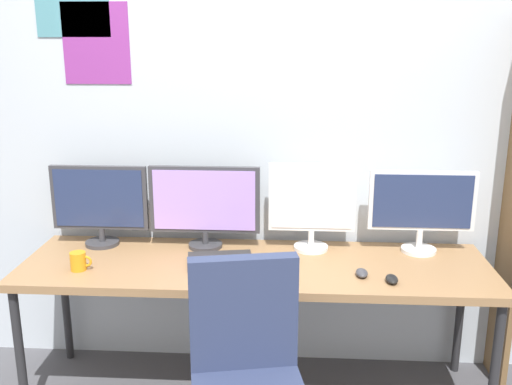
{
  "coord_description": "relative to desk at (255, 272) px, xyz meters",
  "views": [
    {
      "loc": [
        0.17,
        -2.11,
        1.84
      ],
      "look_at": [
        0.0,
        0.65,
        1.09
      ],
      "focal_mm": 41.06,
      "sensor_mm": 36.0,
      "label": 1
    }
  ],
  "objects": [
    {
      "name": "mouse_right_side",
      "position": [
        0.64,
        -0.2,
        0.07
      ],
      "size": [
        0.06,
        0.1,
        0.03
      ],
      "primitive_type": "ellipsoid",
      "color": "black",
      "rests_on": "desk"
    },
    {
      "name": "monitor_far_right",
      "position": [
        0.84,
        0.21,
        0.3
      ],
      "size": [
        0.54,
        0.18,
        0.43
      ],
      "color": "silver",
      "rests_on": "desk"
    },
    {
      "name": "coffee_mug",
      "position": [
        -0.84,
        -0.14,
        0.09
      ],
      "size": [
        0.11,
        0.08,
        0.09
      ],
      "color": "orange",
      "rests_on": "desk"
    },
    {
      "name": "monitor_far_left",
      "position": [
        -0.84,
        0.21,
        0.29
      ],
      "size": [
        0.51,
        0.18,
        0.43
      ],
      "color": "#38383D",
      "rests_on": "desk"
    },
    {
      "name": "laptop_closed",
      "position": [
        -0.17,
        -0.01,
        0.06
      ],
      "size": [
        0.35,
        0.27,
        0.02
      ],
      "primitive_type": "cube",
      "rotation": [
        0.0,
        0.0,
        0.17
      ],
      "color": "#2D2D2D",
      "rests_on": "desk"
    },
    {
      "name": "mouse_left_side",
      "position": [
        0.51,
        -0.13,
        0.07
      ],
      "size": [
        0.06,
        0.1,
        0.03
      ],
      "primitive_type": "ellipsoid",
      "color": "#38383D",
      "rests_on": "desk"
    },
    {
      "name": "monitor_center_right",
      "position": [
        0.28,
        0.21,
        0.3
      ],
      "size": [
        0.45,
        0.18,
        0.46
      ],
      "color": "silver",
      "rests_on": "desk"
    },
    {
      "name": "desk",
      "position": [
        0.0,
        0.0,
        0.0
      ],
      "size": [
        2.33,
        0.68,
        0.74
      ],
      "color": "#936D47",
      "rests_on": "ground_plane"
    },
    {
      "name": "monitor_center_left",
      "position": [
        -0.28,
        0.21,
        0.29
      ],
      "size": [
        0.58,
        0.18,
        0.44
      ],
      "color": "#38383D",
      "rests_on": "desk"
    },
    {
      "name": "keyboard_main",
      "position": [
        0.0,
        -0.23,
        0.06
      ],
      "size": [
        0.39,
        0.13,
        0.02
      ],
      "primitive_type": "cube",
      "color": "black",
      "rests_on": "desk"
    },
    {
      "name": "wall_back",
      "position": [
        -0.0,
        0.42,
        0.61
      ],
      "size": [
        4.73,
        0.11,
        2.6
      ],
      "color": "silver",
      "rests_on": "ground_plane"
    }
  ]
}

